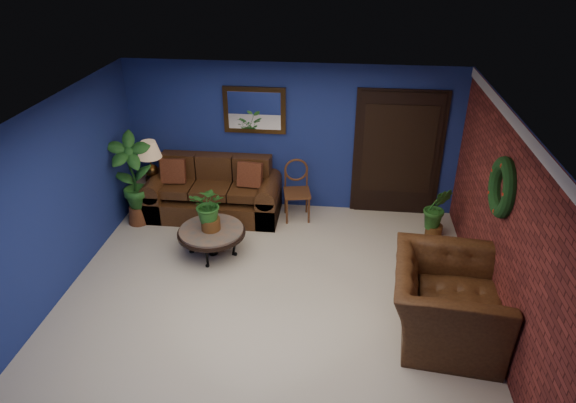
# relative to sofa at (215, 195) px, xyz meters

# --- Properties ---
(floor) EXTENTS (5.50, 5.50, 0.00)m
(floor) POSITION_rel_sofa_xyz_m (1.26, -2.08, -0.32)
(floor) COLOR beige
(floor) RESTS_ON ground
(wall_back) EXTENTS (5.50, 0.04, 2.50)m
(wall_back) POSITION_rel_sofa_xyz_m (1.26, 0.42, 0.93)
(wall_back) COLOR navy
(wall_back) RESTS_ON ground
(wall_left) EXTENTS (0.04, 5.00, 2.50)m
(wall_left) POSITION_rel_sofa_xyz_m (-1.49, -2.08, 0.93)
(wall_left) COLOR navy
(wall_left) RESTS_ON ground
(wall_right_brick) EXTENTS (0.04, 5.00, 2.50)m
(wall_right_brick) POSITION_rel_sofa_xyz_m (4.01, -2.08, 0.93)
(wall_right_brick) COLOR maroon
(wall_right_brick) RESTS_ON ground
(ceiling) EXTENTS (5.50, 5.00, 0.02)m
(ceiling) POSITION_rel_sofa_xyz_m (1.26, -2.08, 2.18)
(ceiling) COLOR white
(ceiling) RESTS_ON wall_back
(crown_molding) EXTENTS (0.03, 5.00, 0.14)m
(crown_molding) POSITION_rel_sofa_xyz_m (3.98, -2.08, 2.11)
(crown_molding) COLOR white
(crown_molding) RESTS_ON wall_right_brick
(wall_mirror) EXTENTS (1.02, 0.06, 0.77)m
(wall_mirror) POSITION_rel_sofa_xyz_m (0.66, 0.38, 1.40)
(wall_mirror) COLOR #462C12
(wall_mirror) RESTS_ON wall_back
(closet_door) EXTENTS (1.44, 0.06, 2.18)m
(closet_door) POSITION_rel_sofa_xyz_m (3.01, 0.39, 0.73)
(closet_door) COLOR black
(closet_door) RESTS_ON wall_back
(wreath) EXTENTS (0.16, 0.72, 0.72)m
(wreath) POSITION_rel_sofa_xyz_m (3.95, -2.03, 1.38)
(wreath) COLOR black
(wreath) RESTS_ON wall_right_brick
(sofa) EXTENTS (2.20, 0.95, 0.99)m
(sofa) POSITION_rel_sofa_xyz_m (0.00, 0.00, 0.00)
(sofa) COLOR #4C2C15
(sofa) RESTS_ON ground
(coffee_table) EXTENTS (1.00, 1.00, 0.43)m
(coffee_table) POSITION_rel_sofa_xyz_m (0.26, -1.26, 0.05)
(coffee_table) COLOR #524C47
(coffee_table) RESTS_ON ground
(end_table) EXTENTS (0.63, 0.63, 0.58)m
(end_table) POSITION_rel_sofa_xyz_m (-1.04, -0.03, 0.12)
(end_table) COLOR #524C47
(end_table) RESTS_ON ground
(table_lamp) EXTENTS (0.40, 0.40, 0.67)m
(table_lamp) POSITION_rel_sofa_xyz_m (-1.04, -0.03, 0.68)
(table_lamp) COLOR #462C12
(table_lamp) RESTS_ON end_table
(side_chair) EXTENTS (0.50, 0.50, 1.00)m
(side_chair) POSITION_rel_sofa_xyz_m (1.39, 0.04, 0.24)
(side_chair) COLOR #5D2E1A
(side_chair) RESTS_ON ground
(armchair) EXTENTS (1.40, 1.57, 0.94)m
(armchair) POSITION_rel_sofa_xyz_m (3.41, -2.62, 0.14)
(armchair) COLOR #4C2C15
(armchair) RESTS_ON ground
(coffee_plant) EXTENTS (0.56, 0.50, 0.70)m
(coffee_plant) POSITION_rel_sofa_xyz_m (0.26, -1.26, 0.48)
(coffee_plant) COLOR brown
(coffee_plant) RESTS_ON coffee_table
(floor_plant) EXTENTS (0.40, 0.33, 0.88)m
(floor_plant) POSITION_rel_sofa_xyz_m (3.61, -0.38, 0.14)
(floor_plant) COLOR brown
(floor_plant) RESTS_ON ground
(tall_plant) EXTENTS (0.79, 0.64, 1.55)m
(tall_plant) POSITION_rel_sofa_xyz_m (-1.19, -0.48, 0.52)
(tall_plant) COLOR brown
(tall_plant) RESTS_ON ground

